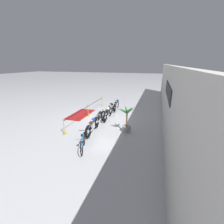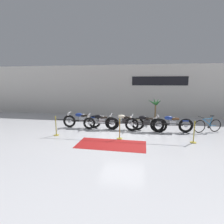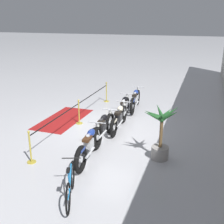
# 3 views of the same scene
# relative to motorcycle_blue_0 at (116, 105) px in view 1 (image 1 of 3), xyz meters

# --- Properties ---
(ground_plane) EXTENTS (120.00, 120.00, 0.00)m
(ground_plane) POSITION_rel_motorcycle_blue_0_xyz_m (2.66, -0.74, -0.48)
(ground_plane) COLOR silver
(back_wall) EXTENTS (28.00, 0.29, 4.20)m
(back_wall) POSITION_rel_motorcycle_blue_0_xyz_m (2.67, 4.38, 1.62)
(back_wall) COLOR silver
(back_wall) RESTS_ON ground
(motorcycle_blue_0) EXTENTS (2.39, 0.62, 0.97)m
(motorcycle_blue_0) POSITION_rel_motorcycle_blue_0_xyz_m (0.00, 0.00, 0.00)
(motorcycle_blue_0) COLOR black
(motorcycle_blue_0) RESTS_ON ground
(motorcycle_black_1) EXTENTS (2.18, 0.62, 0.94)m
(motorcycle_black_1) POSITION_rel_motorcycle_blue_0_xyz_m (1.27, -0.19, -0.02)
(motorcycle_black_1) COLOR black
(motorcycle_black_1) RESTS_ON ground
(motorcycle_cream_2) EXTENTS (2.35, 0.62, 0.95)m
(motorcycle_cream_2) POSITION_rel_motorcycle_blue_0_xyz_m (2.66, 0.00, -0.02)
(motorcycle_cream_2) COLOR black
(motorcycle_cream_2) RESTS_ON ground
(motorcycle_black_3) EXTENTS (2.39, 0.62, 0.98)m
(motorcycle_black_3) POSITION_rel_motorcycle_blue_0_xyz_m (3.92, -0.23, 0.00)
(motorcycle_black_3) COLOR black
(motorcycle_black_3) RESTS_ON ground
(motorcycle_blue_4) EXTENTS (2.40, 0.62, 0.99)m
(motorcycle_blue_4) POSITION_rel_motorcycle_blue_0_xyz_m (5.36, -0.13, 0.00)
(motorcycle_blue_4) COLOR black
(motorcycle_blue_4) RESTS_ON ground
(bicycle) EXTENTS (1.65, 0.72, 0.97)m
(bicycle) POSITION_rel_motorcycle_blue_0_xyz_m (7.39, 0.22, -0.09)
(bicycle) COLOR black
(bicycle) RESTS_ON ground
(potted_palm_left_of_row) EXTENTS (0.99, 1.09, 1.81)m
(potted_palm_left_of_row) POSITION_rel_motorcycle_blue_0_xyz_m (4.60, 1.95, 0.32)
(potted_palm_left_of_row) COLOR gray
(potted_palm_left_of_row) RESTS_ON ground
(stanchion_far_left) EXTENTS (7.01, 0.28, 1.05)m
(stanchion_far_left) POSITION_rel_motorcycle_blue_0_xyz_m (1.40, -1.76, 0.21)
(stanchion_far_left) COLOR gold
(stanchion_far_left) RESTS_ON ground
(stanchion_mid_left) EXTENTS (0.28, 0.28, 1.05)m
(stanchion_mid_left) POSITION_rel_motorcycle_blue_0_xyz_m (2.60, -1.76, -0.12)
(stanchion_mid_left) COLOR gold
(stanchion_mid_left) RESTS_ON ground
(stanchion_mid_right) EXTENTS (0.28, 0.28, 1.05)m
(stanchion_mid_right) POSITION_rel_motorcycle_blue_0_xyz_m (6.12, -1.76, -0.12)
(stanchion_mid_right) COLOR gold
(stanchion_mid_right) RESTS_ON ground
(floor_banner) EXTENTS (3.19, 1.56, 0.01)m
(floor_banner) POSITION_rel_motorcycle_blue_0_xyz_m (2.32, -2.65, -0.48)
(floor_banner) COLOR maroon
(floor_banner) RESTS_ON ground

